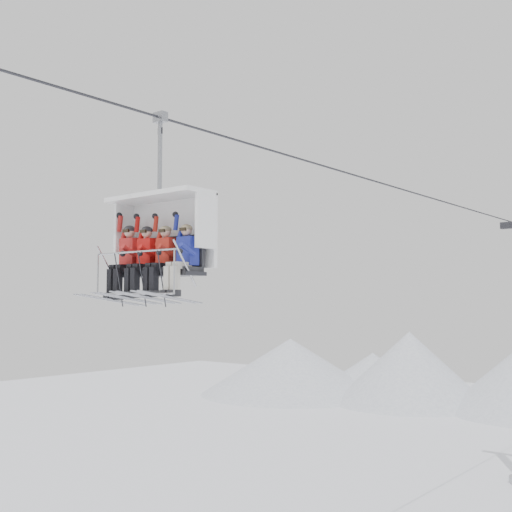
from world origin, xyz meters
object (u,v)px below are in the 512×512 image
Objects in this scene: chairlift_carrier at (164,235)px; skier_center_right at (163,258)px; skier_far_left at (127,258)px; skier_center_left at (144,258)px; skier_far_right at (183,257)px.

chairlift_carrier reaches higher than skier_center_right.
skier_far_left is (-0.85, -0.30, -0.48)m from chairlift_carrier.
skier_center_left is at bearing -0.65° from skier_far_left.
skier_far_right is at bearing -0.17° from skier_center_right.
skier_center_left reaches higher than skier_far_right.
skier_far_left is 0.57m from skier_center_left.
skier_center_right is at bearing 179.83° from skier_far_right.
skier_center_left is at bearing 179.63° from skier_center_right.
skier_far_right is (1.21, -0.01, -0.02)m from skier_center_left.
skier_far_left is at bearing 179.61° from skier_far_right.
skier_center_right is (0.31, -0.31, -0.52)m from chairlift_carrier.
skier_center_left is at bearing -131.97° from chairlift_carrier.
chairlift_carrier is 2.36× the size of skier_center_right.
chairlift_carrier is at bearing 19.63° from skier_far_left.
skier_center_left reaches higher than skier_center_right.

